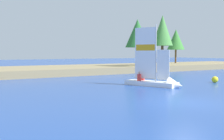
{
  "coord_description": "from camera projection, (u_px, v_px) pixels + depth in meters",
  "views": [
    {
      "loc": [
        -11.85,
        -11.4,
        2.83
      ],
      "look_at": [
        1.68,
        10.71,
        1.2
      ],
      "focal_mm": 45.45,
      "sensor_mm": 36.0,
      "label": 1
    }
  ],
  "objects": [
    {
      "name": "shoreline_tree_left",
      "position": [
        137.0,
        33.0,
        39.61
      ],
      "size": [
        3.4,
        3.4,
        6.59
      ],
      "color": "brown",
      "rests_on": "shore_bank"
    },
    {
      "name": "ground_plane",
      "position": [
        185.0,
        102.0,
        16.06
      ],
      "size": [
        200.0,
        200.0,
        0.0
      ],
      "primitive_type": "plane",
      "color": "#234793"
    },
    {
      "name": "shoreline_tree_midleft",
      "position": [
        162.0,
        31.0,
        41.96
      ],
      "size": [
        3.07,
        3.07,
        7.47
      ],
      "color": "brown",
      "rests_on": "shore_bank"
    },
    {
      "name": "sailboat",
      "position": [
        160.0,
        81.0,
        23.37
      ],
      "size": [
        3.01,
        5.22,
        5.57
      ],
      "rotation": [
        0.0,
        0.0,
        -1.21
      ],
      "color": "white",
      "rests_on": "ground"
    },
    {
      "name": "shoreline_tree_centre",
      "position": [
        176.0,
        40.0,
        51.42
      ],
      "size": [
        3.13,
        3.13,
        6.11
      ],
      "color": "brown",
      "rests_on": "shore_bank"
    },
    {
      "name": "shore_bank",
      "position": [
        45.0,
        71.0,
        37.05
      ],
      "size": [
        80.0,
        11.44,
        0.86
      ],
      "primitive_type": "cube",
      "color": "#897A56",
      "rests_on": "ground"
    },
    {
      "name": "channel_buoy",
      "position": [
        215.0,
        80.0,
        26.29
      ],
      "size": [
        0.6,
        0.6,
        0.6
      ],
      "primitive_type": "sphere",
      "color": "yellow",
      "rests_on": "ground"
    }
  ]
}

